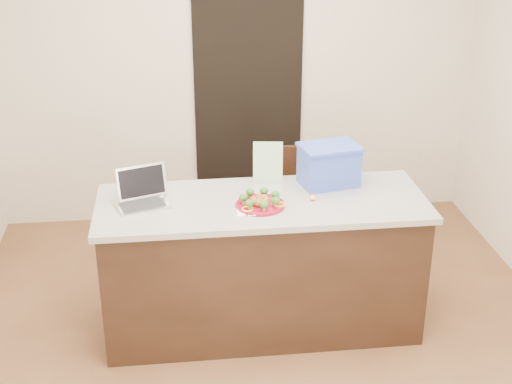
{
  "coord_description": "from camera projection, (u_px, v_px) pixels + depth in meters",
  "views": [
    {
      "loc": [
        -0.51,
        -3.74,
        2.78
      ],
      "look_at": [
        -0.04,
        0.2,
        1.0
      ],
      "focal_mm": 50.0,
      "sensor_mm": 36.0,
      "label": 1
    }
  ],
  "objects": [
    {
      "name": "broccoli",
      "position": [
        260.0,
        197.0,
        4.33
      ],
      "size": [
        0.25,
        0.25,
        0.04
      ],
      "color": "#205316",
      "rests_on": "plate"
    },
    {
      "name": "napkin",
      "position": [
        248.0,
        211.0,
        4.29
      ],
      "size": [
        0.15,
        0.15,
        0.01
      ],
      "primitive_type": "cube",
      "rotation": [
        0.0,
        0.0,
        -0.07
      ],
      "color": "white",
      "rests_on": "island"
    },
    {
      "name": "fork",
      "position": [
        245.0,
        210.0,
        4.29
      ],
      "size": [
        0.03,
        0.15,
        0.0
      ],
      "rotation": [
        0.0,
        0.0,
        0.08
      ],
      "color": "silver",
      "rests_on": "napkin"
    },
    {
      "name": "pepper_rings",
      "position": [
        260.0,
        203.0,
        4.35
      ],
      "size": [
        0.27,
        0.27,
        0.01
      ],
      "color": "yellow",
      "rests_on": "plate"
    },
    {
      "name": "knife",
      "position": [
        253.0,
        211.0,
        4.28
      ],
      "size": [
        0.02,
        0.18,
        0.01
      ],
      "rotation": [
        0.0,
        0.0,
        -0.05
      ],
      "color": "silver",
      "rests_on": "napkin"
    },
    {
      "name": "doorway",
      "position": [
        248.0,
        105.0,
        5.98
      ],
      "size": [
        0.9,
        0.02,
        2.0
      ],
      "primitive_type": "cube",
      "color": "black",
      "rests_on": "ground"
    },
    {
      "name": "ground",
      "position": [
        267.0,
        346.0,
        4.58
      ],
      "size": [
        4.0,
        4.0,
        0.0
      ],
      "primitive_type": "plane",
      "color": "brown",
      "rests_on": "ground"
    },
    {
      "name": "room_shell",
      "position": [
        268.0,
        104.0,
        3.92
      ],
      "size": [
        4.0,
        4.0,
        4.0
      ],
      "color": "white",
      "rests_on": "ground"
    },
    {
      "name": "leaflet",
      "position": [
        268.0,
        162.0,
        4.64
      ],
      "size": [
        0.2,
        0.07,
        0.27
      ],
      "primitive_type": "cube",
      "rotation": [
        -0.14,
        0.0,
        -0.13
      ],
      "color": "white",
      "rests_on": "island"
    },
    {
      "name": "blue_box",
      "position": [
        329.0,
        165.0,
        4.61
      ],
      "size": [
        0.42,
        0.34,
        0.27
      ],
      "rotation": [
        0.0,
        0.0,
        0.21
      ],
      "color": "#324EB6",
      "rests_on": "island"
    },
    {
      "name": "island",
      "position": [
        262.0,
        265.0,
        4.62
      ],
      "size": [
        2.06,
        0.76,
        0.92
      ],
      "color": "black",
      "rests_on": "ground"
    },
    {
      "name": "plate",
      "position": [
        260.0,
        204.0,
        4.35
      ],
      "size": [
        0.3,
        0.3,
        0.02
      ],
      "rotation": [
        0.0,
        0.0,
        0.22
      ],
      "color": "maroon",
      "rests_on": "island"
    },
    {
      "name": "yogurt_bottle",
      "position": [
        313.0,
        199.0,
        4.39
      ],
      "size": [
        0.03,
        0.03,
        0.07
      ],
      "rotation": [
        0.0,
        0.0,
        0.42
      ],
      "color": "silver",
      "rests_on": "island"
    },
    {
      "name": "meatballs",
      "position": [
        261.0,
        200.0,
        4.34
      ],
      "size": [
        0.12,
        0.12,
        0.04
      ],
      "color": "#92592A",
      "rests_on": "plate"
    },
    {
      "name": "chair",
      "position": [
        285.0,
        200.0,
        5.36
      ],
      "size": [
        0.46,
        0.47,
        0.93
      ],
      "rotation": [
        0.0,
        0.0,
        -0.14
      ],
      "color": "black",
      "rests_on": "ground"
    },
    {
      "name": "laptop",
      "position": [
        142.0,
        194.0,
        4.38
      ],
      "size": [
        0.36,
        0.34,
        0.22
      ],
      "rotation": [
        0.0,
        0.0,
        0.33
      ],
      "color": "silver",
      "rests_on": "island"
    }
  ]
}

